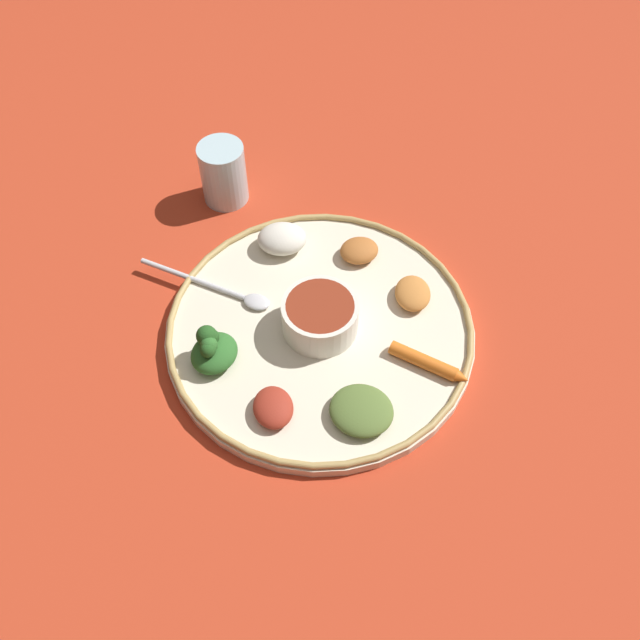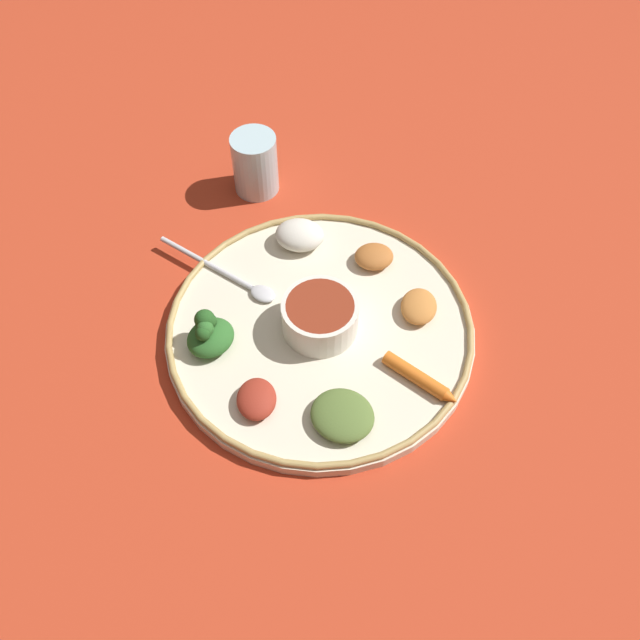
{
  "view_description": "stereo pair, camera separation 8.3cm",
  "coord_description": "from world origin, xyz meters",
  "px_view_note": "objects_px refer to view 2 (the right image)",
  "views": [
    {
      "loc": [
        0.33,
        0.36,
        0.71
      ],
      "look_at": [
        0.0,
        0.0,
        0.03
      ],
      "focal_mm": 39.22,
      "sensor_mm": 36.0,
      "label": 1
    },
    {
      "loc": [
        0.26,
        0.41,
        0.71
      ],
      "look_at": [
        0.0,
        0.0,
        0.03
      ],
      "focal_mm": 39.22,
      "sensor_mm": 36.0,
      "label": 2
    }
  ],
  "objects_px": {
    "drinking_glass": "(255,167)",
    "greens_pile": "(209,334)",
    "center_bowl": "(320,316)",
    "spoon": "(234,278)",
    "carrot_near_spoon": "(420,378)"
  },
  "relations": [
    {
      "from": "center_bowl",
      "to": "spoon",
      "type": "height_order",
      "value": "center_bowl"
    },
    {
      "from": "drinking_glass",
      "to": "carrot_near_spoon",
      "type": "bearing_deg",
      "value": 88.81
    },
    {
      "from": "center_bowl",
      "to": "drinking_glass",
      "type": "relative_size",
      "value": 1.04
    },
    {
      "from": "carrot_near_spoon",
      "to": "drinking_glass",
      "type": "relative_size",
      "value": 1.1
    },
    {
      "from": "center_bowl",
      "to": "greens_pile",
      "type": "bearing_deg",
      "value": -22.19
    },
    {
      "from": "center_bowl",
      "to": "spoon",
      "type": "xyz_separation_m",
      "value": [
        0.05,
        -0.12,
        -0.02
      ]
    },
    {
      "from": "greens_pile",
      "to": "drinking_glass",
      "type": "bearing_deg",
      "value": -130.59
    },
    {
      "from": "drinking_glass",
      "to": "greens_pile",
      "type": "bearing_deg",
      "value": 49.41
    },
    {
      "from": "center_bowl",
      "to": "greens_pile",
      "type": "distance_m",
      "value": 0.13
    },
    {
      "from": "center_bowl",
      "to": "drinking_glass",
      "type": "distance_m",
      "value": 0.27
    },
    {
      "from": "center_bowl",
      "to": "spoon",
      "type": "distance_m",
      "value": 0.13
    },
    {
      "from": "greens_pile",
      "to": "drinking_glass",
      "type": "xyz_separation_m",
      "value": [
        -0.18,
        -0.22,
        0.0
      ]
    },
    {
      "from": "carrot_near_spoon",
      "to": "center_bowl",
      "type": "bearing_deg",
      "value": -66.75
    },
    {
      "from": "spoon",
      "to": "carrot_near_spoon",
      "type": "bearing_deg",
      "value": 113.35
    },
    {
      "from": "center_bowl",
      "to": "greens_pile",
      "type": "xyz_separation_m",
      "value": [
        0.12,
        -0.05,
        -0.0
      ]
    }
  ]
}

